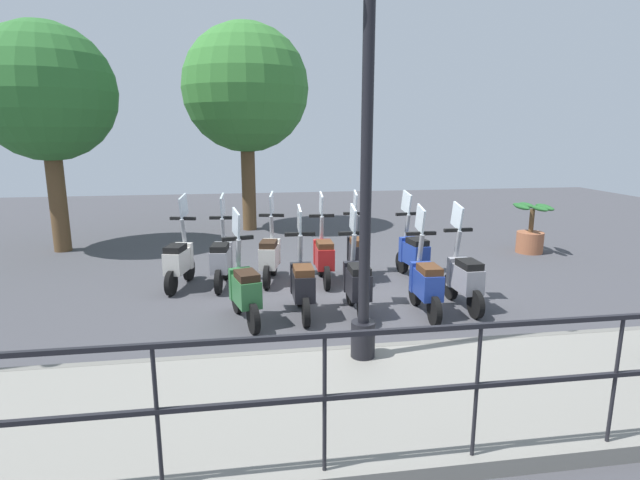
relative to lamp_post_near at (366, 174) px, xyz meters
name	(u,v)px	position (x,y,z in m)	size (l,w,h in m)	color
ground_plane	(353,297)	(2.40, -0.42, -2.14)	(28.00, 28.00, 0.00)	#424247
promenade_walkway	(423,394)	(-0.75, -0.42, -2.07)	(2.20, 20.00, 0.15)	gray
fence_railing	(478,365)	(-1.80, -0.42, -1.25)	(0.04, 16.03, 1.07)	black
lamp_post_near	(366,174)	(0.00, 0.00, 0.00)	(0.26, 0.90, 4.48)	black
tree_large	(46,94)	(6.44, 5.20, 1.19)	(2.82, 2.82, 4.77)	brown
tree_distant	(246,89)	(8.29, 1.10, 1.47)	(3.20, 3.20, 5.24)	brown
potted_palm	(531,232)	(4.74, -4.84, -1.70)	(1.06, 0.66, 1.05)	#9E5B3D
scooter_near_0	(464,277)	(1.66, -1.92, -1.66)	(1.23, 0.44, 1.54)	black
scooter_near_1	(425,282)	(1.50, -1.26, -1.66)	(1.23, 0.44, 1.54)	black
scooter_near_2	(357,282)	(1.66, -0.31, -1.66)	(1.23, 0.44, 1.54)	black
scooter_near_3	(302,283)	(1.71, 0.46, -1.66)	(1.23, 0.44, 1.54)	black
scooter_near_4	(244,289)	(1.57, 1.27, -1.66)	(1.21, 0.52, 1.54)	black
scooter_far_0	(413,253)	(3.21, -1.67, -1.66)	(1.23, 0.45, 1.54)	black
scooter_far_1	(357,252)	(3.39, -0.71, -1.66)	(1.23, 0.44, 1.54)	black
scooter_far_2	(324,256)	(3.24, -0.09, -1.66)	(1.23, 0.44, 1.54)	black
scooter_far_3	(270,255)	(3.42, 0.82, -1.66)	(1.22, 0.49, 1.54)	black
scooter_far_4	(222,259)	(3.29, 1.64, -1.66)	(1.23, 0.44, 1.54)	black
scooter_far_5	(179,260)	(3.33, 2.33, -1.66)	(1.21, 0.51, 1.54)	black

